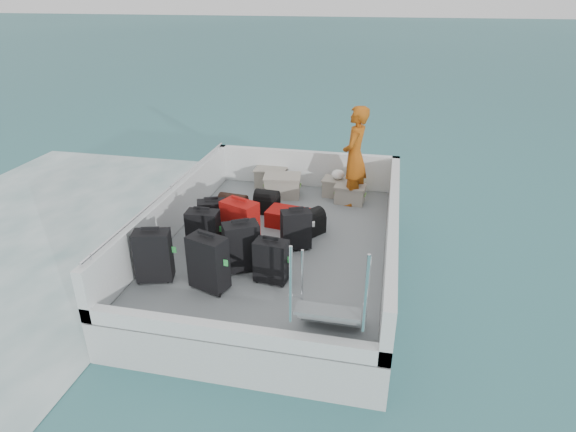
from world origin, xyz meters
name	(u,v)px	position (x,y,z in m)	size (l,w,h in m)	color
ground	(278,274)	(0.00, 0.00, 0.00)	(160.00, 160.00, 0.00)	#174E53
wake_foam	(21,244)	(-4.80, 0.00, 0.00)	(10.00, 10.00, 0.00)	white
ferry_hull	(278,258)	(0.00, 0.00, 0.30)	(3.60, 5.00, 0.60)	silver
deck	(278,241)	(0.00, 0.00, 0.61)	(3.30, 4.70, 0.02)	slate
deck_fittings	(296,230)	(0.35, -0.32, 0.99)	(3.60, 5.00, 0.90)	silver
suitcase_0	(154,256)	(-1.35, -1.44, 0.98)	(0.47, 0.27, 0.73)	black
suitcase_1	(204,233)	(-0.96, -0.64, 0.97)	(0.46, 0.26, 0.69)	black
suitcase_2	(212,220)	(-1.02, -0.12, 0.93)	(0.43, 0.26, 0.62)	black
suitcase_3	(208,263)	(-0.57, -1.48, 0.99)	(0.49, 0.29, 0.75)	black
suitcase_4	(241,247)	(-0.29, -0.94, 0.97)	(0.48, 0.28, 0.71)	black
suitcase_5	(240,224)	(-0.51, -0.28, 0.98)	(0.53, 0.32, 0.73)	#AA130D
suitcase_6	(271,262)	(0.19, -1.15, 0.92)	(0.44, 0.26, 0.61)	black
suitcase_7	(296,230)	(0.33, -0.18, 0.93)	(0.44, 0.25, 0.61)	black
suitcase_8	(288,218)	(0.05, 0.56, 0.75)	(0.45, 0.68, 0.27)	#AA130D
duffel_0	(233,208)	(-0.95, 0.69, 0.78)	(0.48, 0.30, 0.32)	black
duffel_1	(267,204)	(-0.43, 0.99, 0.78)	(0.41, 0.30, 0.32)	black
duffel_2	(310,225)	(0.45, 0.33, 0.78)	(0.47, 0.30, 0.32)	black
crate_0	(271,178)	(-0.66, 2.20, 0.79)	(0.57, 0.39, 0.35)	gray
crate_1	(282,187)	(-0.32, 1.75, 0.81)	(0.65, 0.45, 0.39)	gray
crate_2	(337,188)	(0.70, 1.99, 0.78)	(0.52, 0.36, 0.31)	gray
crate_3	(350,195)	(0.96, 1.72, 0.78)	(0.51, 0.35, 0.31)	gray
yellow_bag	(358,188)	(1.07, 2.20, 0.73)	(0.28, 0.26, 0.22)	yellow
white_bag	(338,176)	(0.70, 1.99, 1.02)	(0.24, 0.24, 0.18)	white
passenger	(355,156)	(1.00, 1.72, 1.51)	(0.66, 0.43, 1.79)	orange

